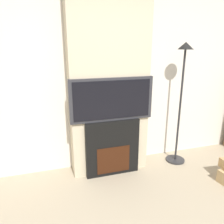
{
  "coord_description": "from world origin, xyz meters",
  "views": [
    {
      "loc": [
        -0.81,
        -0.99,
        1.77
      ],
      "look_at": [
        0.0,
        1.67,
        0.92
      ],
      "focal_mm": 35.0,
      "sensor_mm": 36.0,
      "label": 1
    }
  ],
  "objects": [
    {
      "name": "television",
      "position": [
        0.0,
        1.67,
        1.09
      ],
      "size": [
        1.12,
        0.07,
        0.58
      ],
      "color": "#2D2D33",
      "rests_on": "fireplace"
    },
    {
      "name": "wall_back",
      "position": [
        0.0,
        2.03,
        1.35
      ],
      "size": [
        6.0,
        0.06,
        2.7
      ],
      "color": "silver",
      "rests_on": "ground_plane"
    },
    {
      "name": "chimney_breast",
      "position": [
        0.0,
        1.84,
        1.35
      ],
      "size": [
        1.08,
        0.33,
        2.7
      ],
      "color": "beige",
      "rests_on": "ground_plane"
    },
    {
      "name": "floor_lamp",
      "position": [
        1.07,
        1.71,
        1.17
      ],
      "size": [
        0.29,
        0.29,
        1.82
      ],
      "color": "#262628",
      "rests_on": "ground_plane"
    },
    {
      "name": "fireplace",
      "position": [
        0.0,
        1.67,
        0.4
      ],
      "size": [
        0.75,
        0.15,
        0.8
      ],
      "color": "black",
      "rests_on": "ground_plane"
    }
  ]
}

